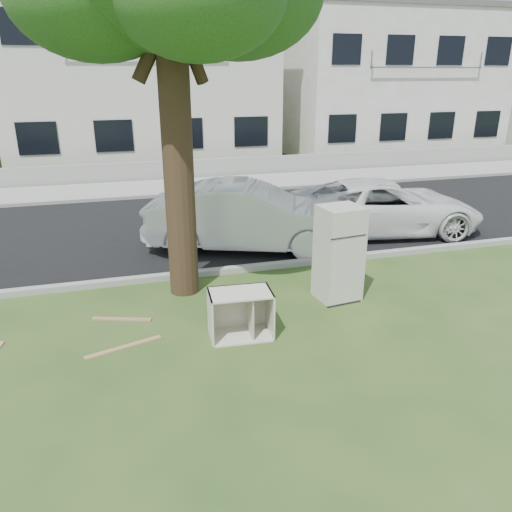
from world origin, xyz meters
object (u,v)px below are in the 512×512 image
object	(u,v)px
car_center	(249,217)
car_right	(384,207)
cabinet	(240,314)
fridge	(339,253)

from	to	relation	value
car_center	car_right	xyz separation A→B (m)	(3.65, 0.29, -0.09)
cabinet	car_right	bearing A→B (deg)	45.10
cabinet	car_right	size ratio (longest dim) A/B	0.20
car_center	fridge	bearing A→B (deg)	-144.17
fridge	cabinet	size ratio (longest dim) A/B	1.79
car_right	cabinet	bearing A→B (deg)	139.73
fridge	car_right	bearing A→B (deg)	43.12
cabinet	car_center	distance (m)	4.18
fridge	car_center	size ratio (longest dim) A/B	0.37
cabinet	fridge	bearing A→B (deg)	27.56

